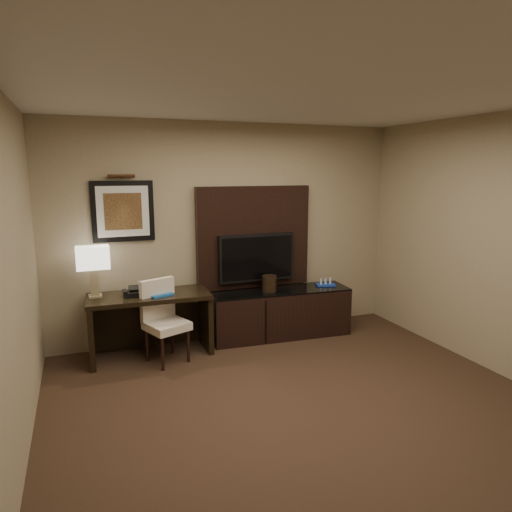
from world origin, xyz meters
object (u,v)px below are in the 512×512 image
tv (256,258)px  minibar_tray (326,282)px  desk_chair (167,325)px  ice_bucket (269,284)px  credenza (280,313)px  table_lamp (94,272)px  desk (150,325)px  desk_phone (132,292)px

tv → minibar_tray: tv is taller
desk_chair → ice_bucket: size_ratio=4.25×
credenza → ice_bucket: bearing=-168.8°
credenza → tv: size_ratio=1.78×
credenza → table_lamp: 2.34m
desk → desk_phone: bearing=-174.3°
desk_chair → minibar_tray: (2.16, 0.27, 0.23)m
desk → minibar_tray: 2.32m
desk → desk_phone: 0.45m
tv → ice_bucket: size_ratio=4.94×
desk_phone → tv: bearing=7.1°
tv → credenza: bearing=-33.8°
ice_bucket → desk_phone: bearing=-179.2°
desk → desk_chair: bearing=-58.3°
desk_phone → desk_chair: bearing=-37.5°
tv → desk_phone: 1.61m
credenza → ice_bucket: size_ratio=8.80×
desk → desk_chair: (0.14, -0.26, 0.07)m
credenza → minibar_tray: (0.65, -0.02, 0.35)m
minibar_tray → table_lamp: bearing=178.0°
tv → minibar_tray: size_ratio=4.11×
tv → ice_bucket: (0.10, -0.19, -0.31)m
desk → credenza: size_ratio=0.76×
credenza → minibar_tray: size_ratio=7.33×
table_lamp → desk_phone: 0.47m
tv → table_lamp: bearing=-177.3°
credenza → table_lamp: table_lamp is taller
desk_phone → ice_bucket: bearing=0.1°
table_lamp → ice_bucket: table_lamp is taller
desk → table_lamp: bearing=171.1°
desk → desk_phone: desk_phone is taller
desk_chair → table_lamp: 1.00m
tv → desk_phone: tv is taller
credenza → desk_chair: bearing=-164.9°
credenza → desk_chair: 1.54m
desk_chair → ice_bucket: bearing=-9.9°
tv → desk_phone: size_ratio=5.53×
ice_bucket → minibar_tray: ice_bucket is taller
tv → desk_phone: bearing=-172.2°
desk_phone → ice_bucket: (1.68, 0.02, -0.06)m
credenza → tv: tv is taller
minibar_tray → desk_phone: bearing=-179.4°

